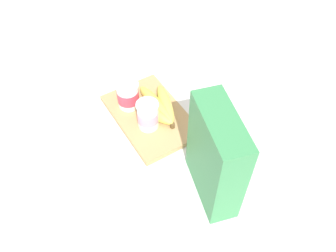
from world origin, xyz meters
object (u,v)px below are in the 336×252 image
cutting_board (150,116)px  yogurt_cup_front (148,115)px  banana_bunch (158,106)px  yogurt_cup_back (128,95)px  cereal_box (216,158)px

cutting_board → yogurt_cup_front: bearing=143.4°
banana_bunch → yogurt_cup_back: bearing=43.7°
yogurt_cup_front → yogurt_cup_back: 0.11m
cutting_board → banana_bunch: bearing=-86.9°
banana_bunch → cutting_board: bearing=93.1°
cereal_box → banana_bunch: cereal_box is taller
cereal_box → yogurt_cup_front: cereal_box is taller
cereal_box → banana_bunch: (0.30, -0.02, -0.11)m
cutting_board → banana_bunch: (0.00, -0.03, 0.03)m
cutting_board → yogurt_cup_back: (0.07, 0.04, 0.05)m
yogurt_cup_back → banana_bunch: 0.10m
yogurt_cup_back → banana_bunch: (-0.07, -0.07, -0.03)m
yogurt_cup_front → banana_bunch: 0.07m
cereal_box → yogurt_cup_front: size_ratio=3.06×
cutting_board → banana_bunch: size_ratio=1.59×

